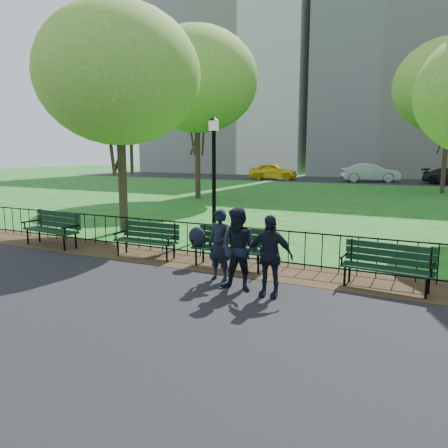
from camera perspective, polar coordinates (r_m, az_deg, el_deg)
The scene contains 19 objects.
ground at distance 9.02m, azimuth 0.68°, elevation -8.24°, with size 120.00×120.00×0.00m, color #1A5516.
asphalt_path at distance 6.34m, azimuth -13.36°, elevation -16.37°, with size 60.00×9.20×0.01m, color black.
dirt_strip at distance 10.33m, azimuth 4.31°, elevation -5.87°, with size 60.00×1.60×0.01m, color #322114.
far_street at distance 42.99m, azimuth 21.47°, elevation 5.17°, with size 70.00×9.00×0.01m, color black.
iron_fence at distance 10.67m, azimuth 5.36°, elevation -2.71°, with size 24.06×0.06×1.00m.
apartment_west at distance 62.24m, azimuth 1.71°, elevation 18.96°, with size 22.00×15.00×26.00m, color beige.
apartment_mid at distance 57.10m, azimuth 25.85°, elevation 20.97°, with size 24.00×15.00×30.00m, color #B7B3A7.
park_bench_main at distance 10.41m, azimuth -1.10°, elevation -2.11°, with size 1.95×0.61×1.04m.
park_bench_left_a at distance 11.57m, azimuth -9.96°, elevation -1.54°, with size 1.75×0.59×0.98m.
park_bench_left_b at distance 13.60m, azimuth -21.34°, elevation -0.13°, with size 1.99×0.81×1.10m.
park_bench_right_a at distance 9.32m, azimuth 20.60°, elevation -4.61°, with size 1.81×0.70×1.00m.
lamppost at distance 14.07m, azimuth -1.33°, elevation 6.78°, with size 0.34×0.34×3.82m.
tree_near_w at distance 15.50m, azimuth -13.61°, elevation 18.40°, with size 5.39×5.39×7.52m.
tree_mid_w at distance 25.93m, azimuth -3.57°, elevation 18.24°, with size 6.92×6.92×9.65m.
person_left at distance 9.24m, azimuth -0.56°, elevation -2.78°, with size 0.56×0.37×1.54m, color black.
person_mid at distance 8.57m, azimuth 1.98°, elevation -3.38°, with size 0.80×0.42×1.65m, color black.
person_right at distance 8.28m, azimuth 5.92°, elevation -4.18°, with size 0.92×0.38×1.57m, color black.
taxi at distance 43.23m, azimuth 6.43°, elevation 6.85°, with size 1.87×4.66×1.59m, color yellow.
sedan_silver at distance 41.69m, azimuth 18.52°, elevation 6.38°, with size 1.76×5.04×1.66m, color #9EA1A6.
Camera 1 is at (3.73, -7.74, 2.74)m, focal length 35.00 mm.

